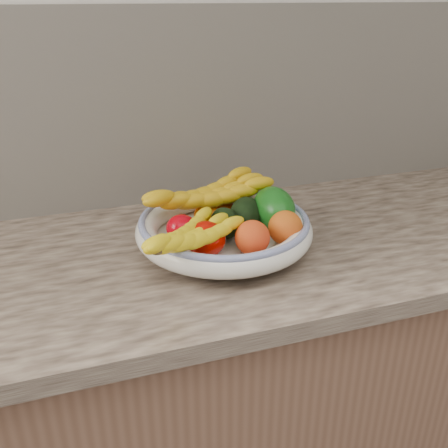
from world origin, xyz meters
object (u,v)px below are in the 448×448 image
green_mango (274,209)px  banana_bunch_front (190,240)px  fruit_bowl (224,229)px  banana_bunch_back (207,199)px

green_mango → banana_bunch_front: size_ratio=0.52×
fruit_bowl → green_mango: bearing=5.1°
banana_bunch_back → banana_bunch_front: (-0.09, -0.18, -0.01)m
fruit_bowl → banana_bunch_front: bearing=-137.4°
green_mango → banana_bunch_back: bearing=152.2°
green_mango → banana_bunch_front: green_mango is taller
banana_bunch_back → banana_bunch_front: 0.20m
fruit_bowl → green_mango: 0.13m
banana_bunch_front → green_mango: bearing=-10.6°
fruit_bowl → banana_bunch_front: banana_bunch_front is taller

